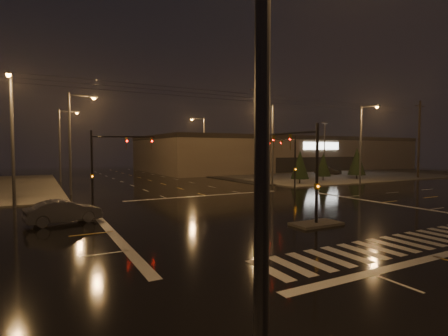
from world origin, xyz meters
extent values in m
plane|color=black|center=(0.00, 0.00, 0.00)|extent=(140.00, 140.00, 0.00)
cube|color=#47443F|center=(30.00, 30.00, 0.06)|extent=(36.00, 36.00, 0.12)
cube|color=#47443F|center=(0.00, -4.00, 0.07)|extent=(3.00, 1.60, 0.15)
cube|color=beige|center=(0.00, -9.00, 0.01)|extent=(15.00, 2.60, 0.01)
cube|color=beige|center=(0.00, -11.00, 0.01)|extent=(16.00, 0.50, 0.01)
cube|color=beige|center=(0.00, 11.00, 0.01)|extent=(16.00, 0.50, 0.01)
cube|color=black|center=(35.00, 28.00, 0.04)|extent=(50.00, 24.00, 0.08)
cube|color=brown|center=(35.00, 46.00, 3.50)|extent=(60.00, 28.00, 7.00)
cube|color=black|center=(35.00, 46.00, 6.80)|extent=(60.20, 28.20, 0.80)
cube|color=white|center=(35.00, 31.90, 5.20)|extent=(9.00, 0.20, 1.40)
cube|color=black|center=(35.00, 31.95, 1.60)|extent=(22.00, 0.15, 2.80)
cylinder|color=black|center=(0.00, -4.00, 3.00)|extent=(0.18, 0.18, 6.00)
cylinder|color=black|center=(0.00, -1.75, 5.50)|extent=(0.12, 4.50, 0.12)
imported|color=#594707|center=(0.00, 0.27, 5.45)|extent=(0.16, 0.20, 1.00)
cube|color=#594707|center=(0.00, -4.00, 2.30)|extent=(0.25, 0.18, 0.35)
cylinder|color=black|center=(10.50, 10.50, 3.00)|extent=(0.18, 0.18, 6.00)
cylinder|color=black|center=(8.15, 9.64, 5.50)|extent=(4.74, 1.82, 0.12)
imported|color=#594707|center=(6.04, 8.88, 5.45)|extent=(0.24, 0.22, 1.00)
cube|color=#594707|center=(10.50, 10.50, 2.30)|extent=(0.25, 0.18, 0.35)
cylinder|color=black|center=(-10.50, 10.50, 3.00)|extent=(0.18, 0.18, 6.00)
cylinder|color=black|center=(-8.15, 9.64, 5.50)|extent=(4.74, 1.82, 0.12)
imported|color=#594707|center=(-6.04, 8.88, 5.45)|extent=(0.24, 0.22, 1.00)
cube|color=#594707|center=(-10.50, 10.50, 2.30)|extent=(0.25, 0.18, 0.35)
cylinder|color=#38383A|center=(-11.50, -15.00, 5.00)|extent=(0.24, 0.24, 10.00)
cylinder|color=#38383A|center=(-11.50, 18.00, 5.00)|extent=(0.24, 0.24, 10.00)
cylinder|color=#38383A|center=(-10.30, 18.00, 9.80)|extent=(2.40, 0.14, 0.14)
cube|color=#38383A|center=(-9.20, 18.00, 9.75)|extent=(0.70, 0.30, 0.18)
sphere|color=orange|center=(-9.20, 18.00, 9.62)|extent=(0.32, 0.32, 0.32)
cylinder|color=#38383A|center=(-11.50, 34.00, 5.00)|extent=(0.24, 0.24, 10.00)
cylinder|color=#38383A|center=(-10.30, 34.00, 9.80)|extent=(2.40, 0.14, 0.14)
cube|color=#38383A|center=(-9.20, 34.00, 9.75)|extent=(0.70, 0.30, 0.18)
sphere|color=orange|center=(-9.20, 34.00, 9.62)|extent=(0.32, 0.32, 0.32)
cylinder|color=#38383A|center=(11.50, 16.00, 5.00)|extent=(0.24, 0.24, 10.00)
cylinder|color=#38383A|center=(10.30, 16.00, 9.80)|extent=(2.40, 0.14, 0.14)
cube|color=#38383A|center=(9.20, 16.00, 9.75)|extent=(0.70, 0.30, 0.18)
sphere|color=orange|center=(9.20, 16.00, 9.62)|extent=(0.32, 0.32, 0.32)
cylinder|color=#38383A|center=(11.50, 36.00, 5.00)|extent=(0.24, 0.24, 10.00)
cylinder|color=#38383A|center=(10.30, 36.00, 9.80)|extent=(2.40, 0.14, 0.14)
cube|color=#38383A|center=(9.20, 36.00, 9.75)|extent=(0.70, 0.30, 0.18)
sphere|color=orange|center=(9.20, 36.00, 9.62)|extent=(0.32, 0.32, 0.32)
cylinder|color=#38383A|center=(-16.00, 11.50, 5.00)|extent=(0.24, 0.24, 10.00)
cylinder|color=#38383A|center=(-16.00, 10.30, 9.80)|extent=(0.14, 2.40, 0.14)
cube|color=#38383A|center=(-16.00, 9.20, 9.75)|extent=(0.30, 0.70, 0.18)
sphere|color=orange|center=(-16.00, 9.20, 9.62)|extent=(0.32, 0.32, 0.32)
cylinder|color=#38383A|center=(22.00, 11.50, 5.00)|extent=(0.24, 0.24, 10.00)
cylinder|color=#38383A|center=(22.00, 10.30, 9.80)|extent=(0.14, 2.40, 0.14)
cube|color=#38383A|center=(22.00, 9.20, 9.75)|extent=(0.30, 0.70, 0.18)
sphere|color=orange|center=(22.00, 9.20, 9.62)|extent=(0.32, 0.32, 0.32)
cylinder|color=black|center=(8.00, 14.00, 6.00)|extent=(0.32, 0.32, 12.00)
cube|color=black|center=(8.00, 14.00, 11.20)|extent=(2.20, 0.12, 0.12)
cylinder|color=black|center=(38.00, 14.00, 6.00)|extent=(0.32, 0.32, 12.00)
cube|color=black|center=(38.00, 14.00, 11.20)|extent=(2.20, 0.12, 0.12)
cylinder|color=black|center=(15.49, 15.51, 0.35)|extent=(0.18, 0.18, 0.70)
cone|color=black|center=(15.49, 15.51, 2.53)|extent=(2.34, 2.34, 3.65)
cylinder|color=black|center=(21.35, 17.35, 0.35)|extent=(0.18, 0.18, 0.70)
cone|color=black|center=(21.35, 17.35, 2.36)|extent=(2.13, 2.13, 3.33)
cylinder|color=black|center=(27.65, 16.93, 0.35)|extent=(0.18, 0.18, 0.70)
cone|color=black|center=(27.65, 16.93, 2.71)|extent=(2.58, 2.58, 4.03)
imported|color=black|center=(31.14, 26.18, 0.80)|extent=(3.86, 5.04, 1.60)
imported|color=#57585E|center=(-13.08, 3.67, 0.71)|extent=(4.49, 2.19, 1.42)
camera|label=1|loc=(-14.50, -19.35, 4.44)|focal=28.00mm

